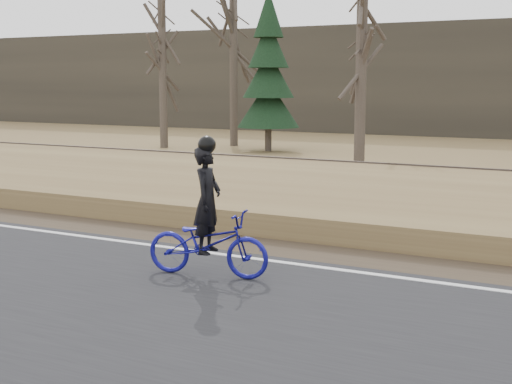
% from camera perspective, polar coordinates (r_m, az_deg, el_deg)
% --- Properties ---
extents(ground, '(120.00, 120.00, 0.00)m').
position_cam_1_polar(ground, '(11.36, -0.69, -5.87)').
color(ground, olive).
rests_on(ground, ground).
extents(road, '(120.00, 6.00, 0.06)m').
position_cam_1_polar(road, '(9.32, -8.17, -9.08)').
color(road, black).
rests_on(road, ground).
extents(edge_line, '(120.00, 0.12, 0.01)m').
position_cam_1_polar(edge_line, '(11.51, -0.21, -5.34)').
color(edge_line, silver).
rests_on(edge_line, road).
extents(shoulder, '(120.00, 1.60, 0.04)m').
position_cam_1_polar(shoulder, '(12.39, 1.98, -4.54)').
color(shoulder, '#473A2B').
rests_on(shoulder, ground).
extents(embankment, '(120.00, 5.00, 0.44)m').
position_cam_1_polar(embankment, '(15.05, 7.00, -1.44)').
color(embankment, olive).
rests_on(embankment, ground).
extents(ballast, '(120.00, 3.00, 0.45)m').
position_cam_1_polar(ballast, '(18.60, 11.20, 0.44)').
color(ballast, slate).
rests_on(ballast, ground).
extents(railroad, '(120.00, 2.40, 0.29)m').
position_cam_1_polar(railroad, '(18.56, 11.23, 1.36)').
color(railroad, black).
rests_on(railroad, ballast).
extents(cyclist, '(1.94, 0.97, 2.06)m').
position_cam_1_polar(cyclist, '(10.41, -3.88, -3.27)').
color(cyclist, navy).
rests_on(cyclist, road).
extents(bare_tree_far_left, '(0.36, 0.36, 6.45)m').
position_cam_1_polar(bare_tree_far_left, '(31.66, -7.47, 9.36)').
color(bare_tree_far_left, '#4E4439').
rests_on(bare_tree_far_left, ground).
extents(bare_tree_left, '(0.36, 0.36, 9.04)m').
position_cam_1_polar(bare_tree_left, '(32.44, -1.81, 11.70)').
color(bare_tree_left, '#4E4439').
rests_on(bare_tree_left, ground).
extents(bare_tree_near_left, '(0.36, 0.36, 6.88)m').
position_cam_1_polar(bare_tree_near_left, '(23.86, 8.41, 10.06)').
color(bare_tree_near_left, '#4E4439').
rests_on(bare_tree_near_left, ground).
extents(conifer, '(2.60, 2.60, 6.63)m').
position_cam_1_polar(conifer, '(29.86, 1.00, 9.30)').
color(conifer, '#4E4439').
rests_on(conifer, ground).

